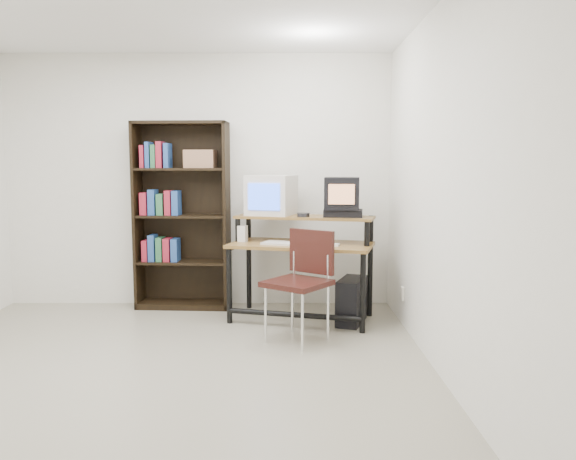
{
  "coord_description": "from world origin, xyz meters",
  "views": [
    {
      "loc": [
        0.94,
        -3.87,
        1.46
      ],
      "look_at": [
        0.94,
        1.1,
        0.89
      ],
      "focal_mm": 35.0,
      "sensor_mm": 36.0,
      "label": 1
    }
  ],
  "objects_px": {
    "crt_tv": "(342,193)",
    "bookshelf": "(182,214)",
    "computer_desk": "(302,247)",
    "school_chair": "(303,273)",
    "pc_tower": "(351,301)",
    "crt_monitor": "(271,196)"
  },
  "relations": [
    {
      "from": "school_chair",
      "to": "bookshelf",
      "type": "relative_size",
      "value": 0.48
    },
    {
      "from": "crt_monitor",
      "to": "school_chair",
      "type": "relative_size",
      "value": 0.57
    },
    {
      "from": "computer_desk",
      "to": "crt_tv",
      "type": "distance_m",
      "value": 0.63
    },
    {
      "from": "computer_desk",
      "to": "bookshelf",
      "type": "xyz_separation_m",
      "value": [
        -1.22,
        0.48,
        0.27
      ]
    },
    {
      "from": "pc_tower",
      "to": "computer_desk",
      "type": "bearing_deg",
      "value": -177.77
    },
    {
      "from": "computer_desk",
      "to": "crt_monitor",
      "type": "bearing_deg",
      "value": 155.71
    },
    {
      "from": "crt_monitor",
      "to": "school_chair",
      "type": "bearing_deg",
      "value": -53.77
    },
    {
      "from": "crt_tv",
      "to": "bookshelf",
      "type": "distance_m",
      "value": 1.67
    },
    {
      "from": "crt_tv",
      "to": "pc_tower",
      "type": "distance_m",
      "value": 1.01
    },
    {
      "from": "crt_monitor",
      "to": "school_chair",
      "type": "xyz_separation_m",
      "value": [
        0.29,
        -0.87,
        -0.6
      ]
    },
    {
      "from": "crt_tv",
      "to": "school_chair",
      "type": "distance_m",
      "value": 0.99
    },
    {
      "from": "crt_monitor",
      "to": "bookshelf",
      "type": "xyz_separation_m",
      "value": [
        -0.92,
        0.24,
        -0.2
      ]
    },
    {
      "from": "computer_desk",
      "to": "crt_monitor",
      "type": "height_order",
      "value": "crt_monitor"
    },
    {
      "from": "computer_desk",
      "to": "bookshelf",
      "type": "distance_m",
      "value": 1.33
    },
    {
      "from": "computer_desk",
      "to": "pc_tower",
      "type": "xyz_separation_m",
      "value": [
        0.46,
        -0.15,
        -0.49
      ]
    },
    {
      "from": "school_chair",
      "to": "bookshelf",
      "type": "distance_m",
      "value": 1.69
    },
    {
      "from": "pc_tower",
      "to": "school_chair",
      "type": "bearing_deg",
      "value": -114.26
    },
    {
      "from": "computer_desk",
      "to": "school_chair",
      "type": "distance_m",
      "value": 0.64
    },
    {
      "from": "crt_monitor",
      "to": "pc_tower",
      "type": "bearing_deg",
      "value": -8.81
    },
    {
      "from": "crt_monitor",
      "to": "bookshelf",
      "type": "distance_m",
      "value": 0.97
    },
    {
      "from": "pc_tower",
      "to": "bookshelf",
      "type": "xyz_separation_m",
      "value": [
        -1.68,
        0.62,
        0.76
      ]
    },
    {
      "from": "crt_tv",
      "to": "pc_tower",
      "type": "height_order",
      "value": "crt_tv"
    }
  ]
}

